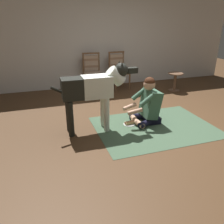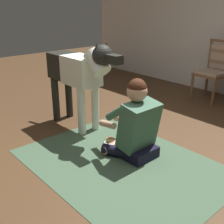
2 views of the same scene
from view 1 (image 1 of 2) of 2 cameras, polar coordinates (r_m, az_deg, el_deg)
ground_plane at (r=4.30m, az=9.71°, el=-2.64°), size 13.42×13.42×0.00m
back_wall at (r=6.58m, az=-1.58°, el=17.97°), size 7.76×0.10×2.60m
area_rug at (r=4.15m, az=10.58°, el=-3.64°), size 2.07×1.52×0.01m
dining_chair_left_of_pair at (r=6.14m, az=-5.01°, el=10.43°), size 0.49×0.49×0.98m
dining_chair_right_of_pair at (r=6.34m, az=1.55°, el=10.89°), size 0.51×0.51×0.98m
person_sitting_on_floor at (r=4.18m, az=8.93°, el=1.89°), size 0.65×0.58×0.86m
large_dog at (r=3.73m, az=-4.62°, el=5.84°), size 1.44×0.32×1.16m
hot_dog_on_plate at (r=4.17m, az=4.33°, el=-2.83°), size 0.21×0.21×0.06m
round_side_table at (r=6.31m, az=15.51°, el=7.66°), size 0.39×0.39×0.48m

